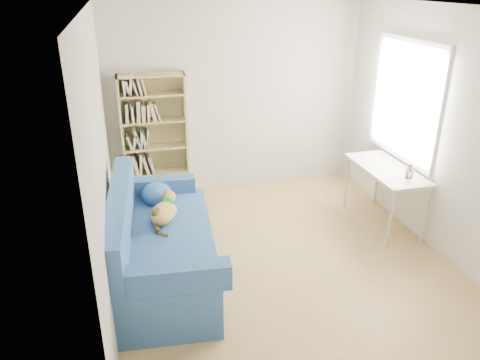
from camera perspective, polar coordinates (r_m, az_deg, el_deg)
name	(u,v)px	position (r m, az deg, el deg)	size (l,w,h in m)	color
ground	(279,256)	(5.26, 4.78, -9.21)	(4.00, 4.00, 0.00)	#A9854C
room_shell	(293,110)	(4.65, 6.48, 8.42)	(3.54, 4.04, 2.62)	silver
sofa	(158,246)	(4.79, -9.91, -7.89)	(1.12, 2.08, 0.99)	navy
bookshelf	(155,143)	(6.36, -10.27, 4.41)	(0.86, 0.27, 1.72)	tan
desk	(386,174)	(5.85, 17.39, 0.70)	(0.54, 1.17, 0.75)	silver
pen_cup	(410,172)	(5.61, 19.97, 0.90)	(0.09, 0.09, 0.17)	white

